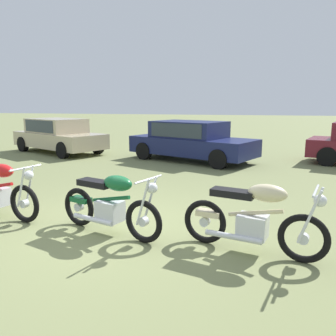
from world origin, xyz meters
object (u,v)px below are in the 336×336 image
(motorcycle_green, at_px, (110,204))
(motorcycle_cream, at_px, (253,219))
(car_navy, at_px, (191,139))
(car_beige, at_px, (58,134))

(motorcycle_green, relative_size, motorcycle_cream, 0.98)
(car_navy, bearing_deg, motorcycle_green, -66.11)
(car_beige, bearing_deg, motorcycle_cream, -19.70)
(motorcycle_cream, bearing_deg, car_navy, 120.81)
(motorcycle_green, height_order, car_navy, car_navy)
(car_beige, bearing_deg, motorcycle_green, -28.03)
(motorcycle_cream, height_order, car_beige, car_beige)
(motorcycle_green, height_order, car_beige, car_beige)
(motorcycle_cream, xyz_separation_m, car_navy, (-2.38, 7.52, 0.31))
(motorcycle_green, bearing_deg, car_navy, 108.72)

